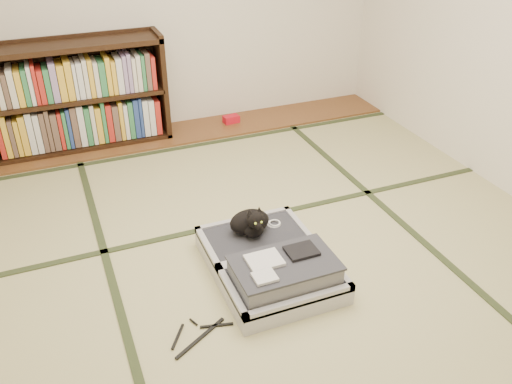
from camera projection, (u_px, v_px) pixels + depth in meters
name	position (u px, v px, depth m)	size (l,w,h in m)	color
floor	(269.00, 252.00, 3.54)	(4.50, 4.50, 0.00)	tan
wood_strip	(186.00, 132.00, 5.12)	(4.00, 0.50, 0.02)	brown
red_item	(231.00, 119.00, 5.28)	(0.15, 0.09, 0.07)	red
room_shell	(273.00, 24.00, 2.79)	(4.50, 4.50, 4.50)	white
tatami_borders	(242.00, 213.00, 3.93)	(4.00, 4.50, 0.01)	#2D381E
bookcase	(77.00, 99.00, 4.66)	(1.52, 0.35, 0.98)	black
suitcase	(272.00, 264.00, 3.27)	(0.67, 0.90, 0.27)	#AEAEB3
cat	(251.00, 222.00, 3.44)	(0.30, 0.30, 0.24)	black
cable_coil	(274.00, 224.00, 3.57)	(0.09, 0.09, 0.02)	white
hanger	(199.00, 334.00, 2.90)	(0.36, 0.26, 0.01)	black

